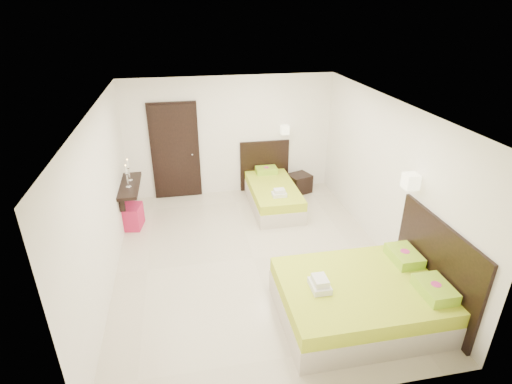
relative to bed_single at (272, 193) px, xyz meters
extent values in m
plane|color=beige|center=(-0.76, -1.90, -0.28)|extent=(5.50, 5.50, 0.00)
cube|color=beige|center=(0.00, -0.08, -0.13)|extent=(0.93, 1.86, 0.30)
cube|color=#A3BC1E|center=(0.00, -0.08, 0.11)|extent=(0.92, 1.84, 0.19)
cube|color=black|center=(0.00, 0.82, 0.30)|extent=(1.12, 0.05, 1.16)
cube|color=#98C824|center=(0.00, 0.62, 0.27)|extent=(0.46, 0.32, 0.13)
cylinder|color=#D43283|center=(0.00, 0.62, 0.34)|extent=(0.11, 0.11, 0.00)
cube|color=white|center=(0.00, -0.59, 0.24)|extent=(0.28, 0.20, 0.07)
cube|color=white|center=(0.00, -0.59, 0.31)|extent=(0.21, 0.15, 0.07)
cube|color=#EFE9C4|center=(0.41, 0.67, 1.16)|extent=(0.17, 0.17, 0.19)
cylinder|color=#2D2116|center=(0.41, 0.75, 1.16)|extent=(0.03, 0.16, 0.03)
cube|color=beige|center=(0.41, -3.53, -0.11)|extent=(2.16, 1.62, 0.35)
cube|color=#A3BC1E|center=(0.41, -3.53, 0.17)|extent=(2.14, 1.61, 0.22)
cube|color=black|center=(1.46, -3.53, 0.40)|extent=(0.05, 1.84, 1.35)
cube|color=#98C824|center=(1.22, -3.91, 0.36)|extent=(0.37, 0.54, 0.15)
cylinder|color=#D43283|center=(1.22, -3.91, 0.44)|extent=(0.13, 0.13, 0.00)
cube|color=#98C824|center=(1.22, -3.15, 0.36)|extent=(0.37, 0.54, 0.15)
cylinder|color=#D43283|center=(1.22, -3.15, 0.44)|extent=(0.13, 0.13, 0.00)
cube|color=white|center=(-0.19, -3.53, 0.33)|extent=(0.24, 0.32, 0.09)
cube|color=white|center=(-0.19, -3.53, 0.41)|extent=(0.18, 0.24, 0.09)
cube|color=#EFE9C4|center=(1.31, -2.85, 1.40)|extent=(0.19, 0.19, 0.22)
cylinder|color=#2D2116|center=(1.39, -2.85, 1.40)|extent=(0.16, 0.03, 0.03)
cube|color=black|center=(0.74, 0.51, -0.07)|extent=(0.59, 0.56, 0.42)
cube|color=#AB163F|center=(-2.91, -0.41, -0.05)|extent=(0.52, 0.52, 0.45)
cube|color=black|center=(-1.96, 0.81, 0.77)|extent=(1.02, 0.06, 2.14)
cube|color=black|center=(-1.96, 0.78, 0.77)|extent=(0.88, 0.04, 2.06)
cylinder|color=silver|center=(-1.61, 0.74, 0.72)|extent=(0.03, 0.10, 0.03)
cube|color=black|center=(-2.84, -0.30, 0.54)|extent=(0.35, 1.20, 0.06)
cube|color=black|center=(-2.95, -0.75, 0.39)|extent=(0.10, 0.04, 0.30)
cube|color=black|center=(-2.95, 0.15, 0.39)|extent=(0.10, 0.04, 0.30)
cylinder|color=silver|center=(-2.84, -0.45, 0.58)|extent=(0.10, 0.10, 0.02)
cylinder|color=silver|center=(-2.84, -0.45, 0.70)|extent=(0.02, 0.02, 0.22)
cone|color=silver|center=(-2.84, -0.45, 0.83)|extent=(0.07, 0.07, 0.04)
cylinder|color=white|center=(-2.84, -0.45, 0.93)|extent=(0.02, 0.02, 0.15)
sphere|color=#FFB23F|center=(-2.84, -0.45, 1.01)|extent=(0.02, 0.02, 0.02)
cylinder|color=silver|center=(-2.84, -0.15, 0.58)|extent=(0.10, 0.10, 0.02)
cylinder|color=silver|center=(-2.84, -0.15, 0.70)|extent=(0.02, 0.02, 0.22)
cone|color=silver|center=(-2.84, -0.15, 0.83)|extent=(0.07, 0.07, 0.04)
cylinder|color=white|center=(-2.84, -0.15, 0.93)|extent=(0.02, 0.02, 0.15)
sphere|color=#FFB23F|center=(-2.84, -0.15, 1.01)|extent=(0.02, 0.02, 0.02)
camera|label=1|loc=(-1.79, -7.46, 3.65)|focal=28.00mm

